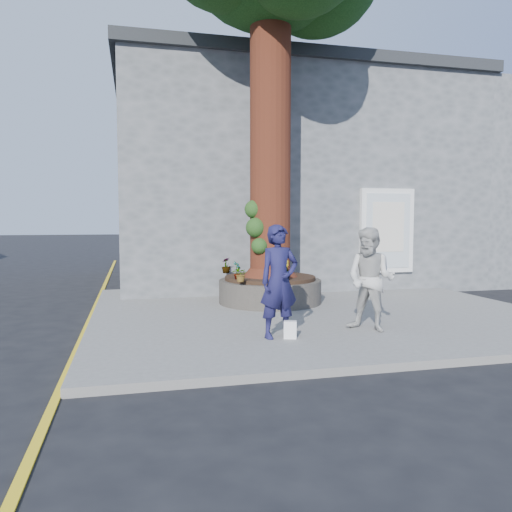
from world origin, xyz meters
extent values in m
plane|color=black|center=(0.00, 0.00, 0.00)|extent=(120.00, 120.00, 0.00)
cube|color=slate|center=(1.50, 1.00, 0.06)|extent=(9.00, 8.00, 0.12)
cube|color=yellow|center=(-3.05, 1.00, 0.00)|extent=(0.10, 30.00, 0.01)
cube|color=#55595B|center=(2.50, 7.20, 3.00)|extent=(10.00, 8.00, 6.00)
cube|color=black|center=(2.50, 7.20, 6.15)|extent=(10.30, 8.30, 0.30)
cube|color=white|center=(4.30, 3.14, 1.70)|extent=(1.50, 0.12, 2.20)
cube|color=silver|center=(4.30, 3.08, 1.70)|extent=(1.25, 0.04, 1.95)
cube|color=silver|center=(4.30, 3.06, 1.80)|extent=(0.90, 0.02, 1.30)
cube|color=#55595B|center=(10.50, 7.20, 3.00)|extent=(6.00, 8.00, 6.00)
cylinder|color=black|center=(0.80, 2.00, 0.38)|extent=(2.30, 2.30, 0.52)
cylinder|color=black|center=(0.80, 2.00, 0.68)|extent=(2.04, 2.04, 0.08)
cylinder|color=#421A10|center=(0.80, 2.00, 4.47)|extent=(0.90, 0.90, 7.50)
cone|color=#421A10|center=(0.80, 2.00, 1.07)|extent=(1.24, 1.24, 0.70)
sphere|color=#1A3B13|center=(0.42, 1.80, 1.82)|extent=(0.44, 0.44, 0.44)
sphere|color=#1A3B13|center=(0.48, 1.70, 1.42)|extent=(0.36, 0.36, 0.36)
sphere|color=#1A3B13|center=(0.40, 1.92, 2.22)|extent=(0.40, 0.40, 0.40)
imported|color=#18173F|center=(0.04, -1.27, 1.02)|extent=(0.72, 0.55, 1.80)
imported|color=#BCBAB4|center=(1.68, -1.16, 0.99)|extent=(1.06, 1.07, 1.74)
cube|color=white|center=(0.20, -1.37, 0.26)|extent=(0.23, 0.18, 0.28)
imported|color=gray|center=(-0.05, 1.59, 0.92)|extent=(0.24, 0.25, 0.39)
imported|color=gray|center=(0.92, 1.23, 0.94)|extent=(0.33, 0.33, 0.43)
imported|color=gray|center=(-0.05, 2.85, 0.91)|extent=(0.29, 0.29, 0.37)
imported|color=gray|center=(-0.05, 1.15, 0.88)|extent=(0.32, 0.34, 0.32)
camera|label=1|loc=(-2.18, -8.78, 2.00)|focal=35.00mm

